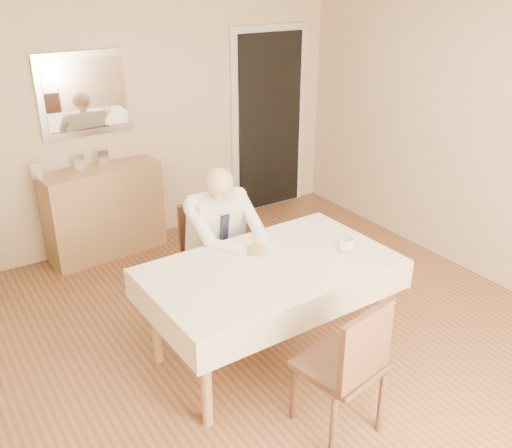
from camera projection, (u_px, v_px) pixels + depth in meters
room at (286, 193)px, 3.62m from camera, size 5.00×5.02×2.60m
doorway at (269, 123)px, 6.39m from camera, size 0.96×0.07×2.10m
mirror at (85, 94)px, 5.17m from camera, size 0.86×0.04×0.76m
dining_table at (270, 275)px, 3.94m from camera, size 1.74×1.05×0.75m
chair_far at (210, 249)px, 4.68m from camera, size 0.46×0.47×0.88m
chair_near at (350, 362)px, 3.30m from camera, size 0.52×0.52×0.93m
seated_man at (227, 240)px, 4.38m from camera, size 0.48×0.72×1.24m
plate at (255, 253)px, 4.04m from camera, size 0.26×0.26×0.02m
food at (255, 250)px, 4.03m from camera, size 0.14×0.14×0.06m
knife at (265, 252)px, 4.01m from camera, size 0.01×0.13×0.01m
fork at (255, 255)px, 3.97m from camera, size 0.01×0.13×0.01m
coffee_mug at (346, 245)px, 4.07m from camera, size 0.16×0.16×0.10m
sideboard at (105, 212)px, 5.51m from camera, size 1.14×0.47×0.89m
photo_frame_left at (37, 171)px, 5.05m from camera, size 0.10×0.02×0.14m
photo_frame_center at (79, 162)px, 5.27m from camera, size 0.10×0.02×0.14m
photo_frame_right at (103, 158)px, 5.40m from camera, size 0.10×0.02×0.14m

